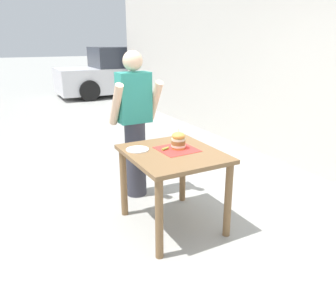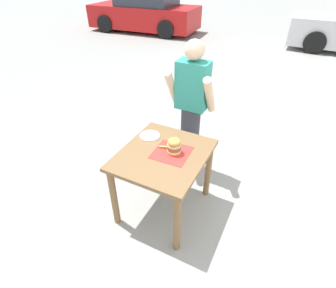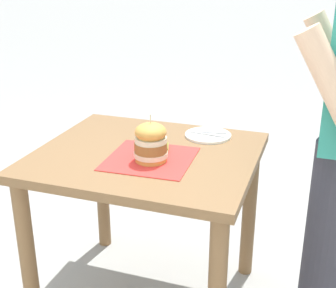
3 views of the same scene
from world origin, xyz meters
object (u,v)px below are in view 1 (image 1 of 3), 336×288
Objects in this scene: parked_car_far_end at (121,73)px; parked_car_mid_block at (242,68)px; sandwich at (178,140)px; side_plate_with_forks at (137,149)px; patio_table at (173,166)px; diner_across_table at (135,123)px; pickle_spear at (165,149)px.

parked_car_mid_block is at bearing -0.54° from parked_car_far_end.
sandwich is 0.41m from side_plate_with_forks.
parked_car_far_end is at bearing 73.48° from sandwich.
parked_car_mid_block and parked_car_far_end have the same top height.
patio_table is 0.23× the size of parked_car_far_end.
diner_across_table is at bearing 93.57° from patio_table.
patio_table is 0.25m from sandwich.
sandwich is at bearing -79.44° from diner_across_table.
side_plate_with_forks is at bearing -109.16° from parked_car_far_end.
parked_car_mid_block is (7.92, 7.47, -0.16)m from diner_across_table.
sandwich is 0.05× the size of parked_car_mid_block.
pickle_spear is 0.38× the size of side_plate_with_forks.
pickle_spear is at bearing 119.44° from patio_table.
pickle_spear is 11.40m from parked_car_mid_block.
pickle_spear is 0.74m from diner_across_table.
side_plate_with_forks is 0.05× the size of parked_car_mid_block.
parked_car_far_end is (2.82, 8.13, -0.06)m from side_plate_with_forks.
parked_car_mid_block reaches higher than patio_table.
sandwich is 8.64m from parked_car_far_end.
pickle_spear is 0.02× the size of parked_car_mid_block.
parked_car_far_end reaches higher than side_plate_with_forks.
side_plate_with_forks is at bearing 143.33° from patio_table.
parked_car_mid_block reaches higher than side_plate_with_forks.
patio_table is at bearing -106.99° from parked_car_far_end.
patio_table is 8.72m from parked_car_far_end.
side_plate_with_forks is at bearing 157.71° from sandwich.
sandwich is 0.77m from diner_across_table.
diner_across_table reaches higher than parked_car_far_end.
diner_across_table is 0.40× the size of parked_car_mid_block.
sandwich is 0.91× the size of side_plate_with_forks.
patio_table is at bearing -60.56° from pickle_spear.
sandwich is at bearing 31.70° from patio_table.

